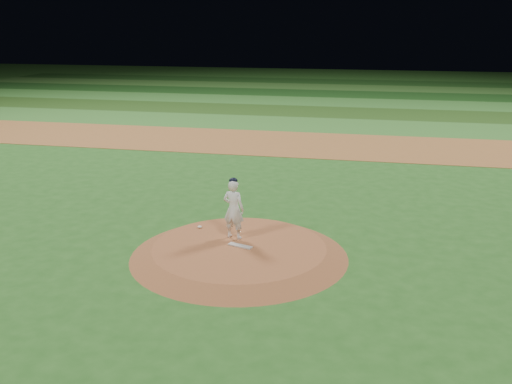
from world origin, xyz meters
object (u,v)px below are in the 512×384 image
(pitching_rubber, at_px, (240,246))
(pitcher_on_mound, at_px, (234,209))
(pitchers_mound, at_px, (239,251))
(rosin_bag, at_px, (200,227))

(pitching_rubber, bearing_deg, pitcher_on_mound, 136.69)
(pitcher_on_mound, bearing_deg, pitchers_mound, -63.24)
(pitchers_mound, xyz_separation_m, pitching_rubber, (0.03, 0.00, 0.14))
(pitchers_mound, bearing_deg, rosin_bag, 142.31)
(pitching_rubber, relative_size, rosin_bag, 5.40)
(pitchers_mound, distance_m, pitcher_on_mound, 1.12)
(pitchers_mound, bearing_deg, pitching_rubber, 9.31)
(pitching_rubber, xyz_separation_m, rosin_bag, (-1.41, 1.07, 0.02))
(pitching_rubber, distance_m, pitcher_on_mound, 1.01)
(pitchers_mound, relative_size, pitcher_on_mound, 3.36)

